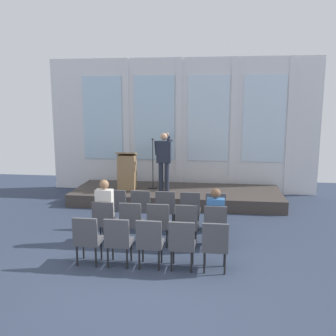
% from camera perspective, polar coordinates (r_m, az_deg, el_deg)
% --- Properties ---
extents(ground_plane, '(17.02, 17.02, 0.00)m').
position_cam_1_polar(ground_plane, '(6.62, -3.63, -17.02)').
color(ground_plane, '#2D384C').
extents(rear_partition, '(8.87, 0.14, 4.41)m').
position_cam_1_polar(rear_partition, '(12.38, 2.25, 6.57)').
color(rear_partition, silver).
rests_on(rear_partition, ground).
extents(stage_platform, '(6.23, 2.12, 0.36)m').
position_cam_1_polar(stage_platform, '(11.38, 1.33, -4.24)').
color(stage_platform, '#3F3833').
rests_on(stage_platform, ground).
extents(speaker, '(0.52, 0.69, 1.74)m').
position_cam_1_polar(speaker, '(11.05, -0.63, 1.65)').
color(speaker, '#232838').
rests_on(speaker, stage_platform).
extents(mic_stand, '(0.28, 0.28, 1.55)m').
position_cam_1_polar(mic_stand, '(11.47, -2.32, -1.48)').
color(mic_stand, black).
rests_on(mic_stand, stage_platform).
extents(lectern, '(0.60, 0.48, 1.16)m').
position_cam_1_polar(lectern, '(11.40, -6.30, -0.50)').
color(lectern, '#93724C').
rests_on(lectern, stage_platform).
extents(chair_r0_c0, '(0.46, 0.44, 0.94)m').
position_cam_1_polar(chair_r0_c0, '(9.14, -7.71, -5.69)').
color(chair_r0_c0, black).
rests_on(chair_r0_c0, ground).
extents(chair_r0_c1, '(0.46, 0.44, 0.94)m').
position_cam_1_polar(chair_r0_c1, '(9.01, -4.08, -5.85)').
color(chair_r0_c1, black).
rests_on(chair_r0_c1, ground).
extents(chair_r0_c2, '(0.46, 0.44, 0.94)m').
position_cam_1_polar(chair_r0_c2, '(8.92, -0.35, -6.00)').
color(chair_r0_c2, black).
rests_on(chair_r0_c2, ground).
extents(chair_r0_c3, '(0.46, 0.44, 0.94)m').
position_cam_1_polar(chair_r0_c3, '(8.86, 3.45, -6.13)').
color(chair_r0_c3, black).
rests_on(chair_r0_c3, ground).
extents(chair_r0_c4, '(0.46, 0.44, 0.94)m').
position_cam_1_polar(chair_r0_c4, '(8.84, 7.28, -6.23)').
color(chair_r0_c4, black).
rests_on(chair_r0_c4, ground).
extents(chair_r1_c0, '(0.46, 0.44, 0.94)m').
position_cam_1_polar(chair_r1_c0, '(8.15, -9.69, -7.74)').
color(chair_r1_c0, black).
rests_on(chair_r1_c0, ground).
extents(audience_r1_c0, '(0.36, 0.39, 1.39)m').
position_cam_1_polar(audience_r1_c0, '(8.15, -9.58, -6.02)').
color(audience_r1_c0, '#2D2D33').
rests_on(audience_r1_c0, ground).
extents(chair_r1_c1, '(0.46, 0.44, 0.94)m').
position_cam_1_polar(chair_r1_c1, '(8.00, -5.62, -7.98)').
color(chair_r1_c1, black).
rests_on(chair_r1_c1, ground).
extents(chair_r1_c2, '(0.46, 0.44, 0.94)m').
position_cam_1_polar(chair_r1_c2, '(7.90, -1.41, -8.19)').
color(chair_r1_c2, black).
rests_on(chair_r1_c2, ground).
extents(chair_r1_c3, '(0.46, 0.44, 0.94)m').
position_cam_1_polar(chair_r1_c3, '(7.83, 2.89, -8.35)').
color(chair_r1_c3, black).
rests_on(chair_r1_c3, ground).
extents(chair_r1_c4, '(0.46, 0.44, 0.94)m').
position_cam_1_polar(chair_r1_c4, '(7.81, 7.25, -8.48)').
color(chair_r1_c4, black).
rests_on(chair_r1_c4, ground).
extents(audience_r1_c4, '(0.36, 0.39, 1.27)m').
position_cam_1_polar(audience_r1_c4, '(7.84, 7.28, -7.06)').
color(audience_r1_c4, '#2D2D33').
rests_on(audience_r1_c4, ground).
extents(chair_r2_c0, '(0.46, 0.44, 0.94)m').
position_cam_1_polar(chair_r2_c0, '(7.18, -12.25, -10.34)').
color(chair_r2_c0, black).
rests_on(chair_r2_c0, ground).
extents(chair_r2_c1, '(0.46, 0.44, 0.94)m').
position_cam_1_polar(chair_r2_c1, '(7.01, -7.63, -10.70)').
color(chair_r2_c1, black).
rests_on(chair_r2_c1, ground).
extents(chair_r2_c2, '(0.46, 0.44, 0.94)m').
position_cam_1_polar(chair_r2_c2, '(6.89, -2.81, -11.01)').
color(chair_r2_c2, black).
rests_on(chair_r2_c2, ground).
extents(chair_r2_c3, '(0.46, 0.44, 0.94)m').
position_cam_1_polar(chair_r2_c3, '(6.82, 2.16, -11.24)').
color(chair_r2_c3, black).
rests_on(chair_r2_c3, ground).
extents(chair_r2_c4, '(0.46, 0.44, 0.94)m').
position_cam_1_polar(chair_r2_c4, '(6.80, 7.21, -11.40)').
color(chair_r2_c4, black).
rests_on(chair_r2_c4, ground).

